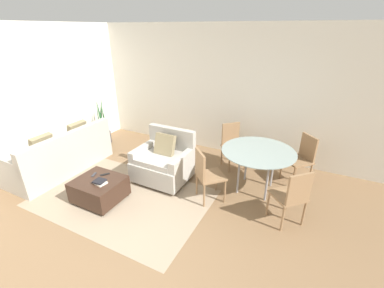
{
  "coord_description": "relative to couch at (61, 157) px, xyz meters",
  "views": [
    {
      "loc": [
        1.94,
        -1.66,
        2.64
      ],
      "look_at": [
        0.07,
        2.04,
        0.75
      ],
      "focal_mm": 24.0,
      "sensor_mm": 36.0,
      "label": 1
    }
  ],
  "objects": [
    {
      "name": "ottoman",
      "position": [
        1.41,
        -0.41,
        -0.08
      ],
      "size": [
        0.74,
        0.67,
        0.38
      ],
      "color": "#382319",
      "rests_on": "ground_plane"
    },
    {
      "name": "wall_back",
      "position": [
        2.44,
        2.34,
        1.08
      ],
      "size": [
        12.0,
        0.06,
        2.75
      ],
      "color": "white",
      "rests_on": "ground_plane"
    },
    {
      "name": "potted_plant",
      "position": [
        -0.24,
        1.39,
        -0.02
      ],
      "size": [
        0.35,
        0.35,
        1.2
      ],
      "color": "#333338",
      "rests_on": "ground_plane"
    },
    {
      "name": "couch",
      "position": [
        0.0,
        0.0,
        0.0
      ],
      "size": [
        0.9,
        1.97,
        0.89
      ],
      "color": "#B2ADA3",
      "rests_on": "ground_plane"
    },
    {
      "name": "ground_plane",
      "position": [
        2.44,
        -1.22,
        -0.3
      ],
      "size": [
        20.0,
        20.0,
        0.0
      ],
      "primitive_type": "plane",
      "color": "brown"
    },
    {
      "name": "area_rug",
      "position": [
        1.71,
        -0.21,
        -0.29
      ],
      "size": [
        2.83,
        1.89,
        0.01
      ],
      "color": "gray",
      "rests_on": "ground_plane"
    },
    {
      "name": "armchair",
      "position": [
        2.02,
        0.64,
        0.07
      ],
      "size": [
        0.97,
        0.84,
        0.93
      ],
      "color": "#B2ADA3",
      "rests_on": "ground_plane"
    },
    {
      "name": "dining_chair_far_right",
      "position": [
        4.3,
        1.72,
        0.22
      ],
      "size": [
        0.59,
        0.59,
        0.9
      ],
      "color": "#93704C",
      "rests_on": "ground_plane"
    },
    {
      "name": "dining_chair_near_left",
      "position": [
        2.97,
        0.4,
        0.22
      ],
      "size": [
        0.59,
        0.59,
        0.9
      ],
      "color": "#93704C",
      "rests_on": "ground_plane"
    },
    {
      "name": "book_stack",
      "position": [
        1.52,
        -0.46,
        0.12
      ],
      "size": [
        0.23,
        0.19,
        0.05
      ],
      "color": "beige",
      "rests_on": "ottoman"
    },
    {
      "name": "dining_chair_far_left",
      "position": [
        2.97,
        1.72,
        0.22
      ],
      "size": [
        0.59,
        0.59,
        0.9
      ],
      "color": "#93704C",
      "rests_on": "ground_plane"
    },
    {
      "name": "wall_left",
      "position": [
        -0.57,
        0.28,
        1.08
      ],
      "size": [
        0.06,
        12.0,
        2.75
      ],
      "color": "white",
      "rests_on": "ground_plane"
    },
    {
      "name": "dining_chair_near_right",
      "position": [
        4.3,
        0.4,
        0.22
      ],
      "size": [
        0.59,
        0.59,
        0.9
      ],
      "color": "#93704C",
      "rests_on": "ground_plane"
    },
    {
      "name": "dining_table",
      "position": [
        3.64,
        1.06,
        0.39
      ],
      "size": [
        1.23,
        1.23,
        0.76
      ],
      "color": "#8C9E99",
      "rests_on": "ground_plane"
    },
    {
      "name": "tv_remote_secondary",
      "position": [
        1.4,
        -0.23,
        0.09
      ],
      "size": [
        0.12,
        0.15,
        0.01
      ],
      "color": "black",
      "rests_on": "ottoman"
    },
    {
      "name": "tv_remote_primary",
      "position": [
        1.24,
        -0.32,
        0.09
      ],
      "size": [
        0.09,
        0.14,
        0.01
      ],
      "color": "#333338",
      "rests_on": "ottoman"
    }
  ]
}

